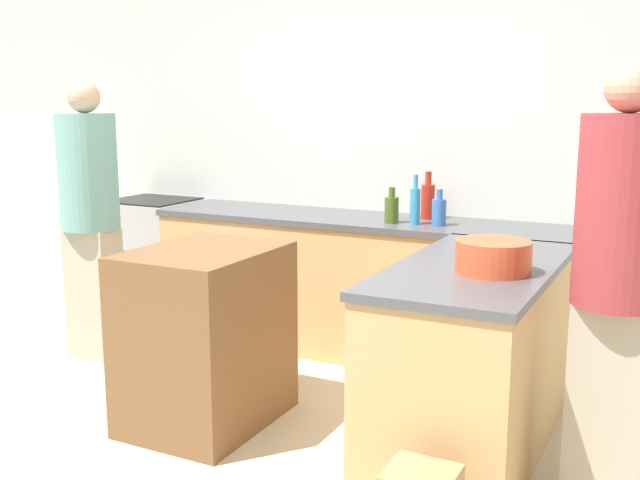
{
  "coord_description": "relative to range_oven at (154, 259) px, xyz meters",
  "views": [
    {
      "loc": [
        1.93,
        -2.64,
        1.64
      ],
      "look_at": [
        0.24,
        0.68,
        0.95
      ],
      "focal_mm": 42.0,
      "sensor_mm": 36.0,
      "label": 1
    }
  ],
  "objects": [
    {
      "name": "ground_plane",
      "position": [
        1.71,
        -1.74,
        -0.45
      ],
      "size": [
        14.0,
        14.0,
        0.0
      ],
      "primitive_type": "plane",
      "color": "beige"
    },
    {
      "name": "counter_back",
      "position": [
        1.71,
        -0.02,
        -0.0
      ],
      "size": [
        2.79,
        0.65,
        0.9
      ],
      "color": "tan",
      "rests_on": "ground_plane"
    },
    {
      "name": "person_by_range",
      "position": [
        0.25,
        -0.89,
        0.5
      ],
      "size": [
        0.36,
        0.36,
        1.76
      ],
      "color": "#ADA38E",
      "rests_on": "ground_plane"
    },
    {
      "name": "counter_peninsula",
      "position": [
        2.76,
        -1.05,
        -0.0
      ],
      "size": [
        0.69,
        1.48,
        0.9
      ],
      "color": "tan",
      "rests_on": "ground_plane"
    },
    {
      "name": "dish_soap_bottle",
      "position": [
        2.12,
        -0.12,
        0.57
      ],
      "size": [
        0.06,
        0.06,
        0.3
      ],
      "color": "#338CBF",
      "rests_on": "counter_back"
    },
    {
      "name": "wall_back",
      "position": [
        1.71,
        0.32,
        0.9
      ],
      "size": [
        8.0,
        0.06,
        2.7
      ],
      "color": "silver",
      "rests_on": "ground_plane"
    },
    {
      "name": "hot_sauce_bottle",
      "position": [
        2.12,
        0.13,
        0.57
      ],
      "size": [
        0.09,
        0.09,
        0.3
      ],
      "color": "red",
      "rests_on": "counter_back"
    },
    {
      "name": "mixing_bowl",
      "position": [
        2.86,
        -1.18,
        0.52
      ],
      "size": [
        0.33,
        0.33,
        0.14
      ],
      "color": "#DB512D",
      "rests_on": "counter_peninsula"
    },
    {
      "name": "island_table",
      "position": [
        1.46,
        -1.38,
        0.0
      ],
      "size": [
        0.63,
        0.81,
        0.91
      ],
      "color": "brown",
      "rests_on": "ground_plane"
    },
    {
      "name": "range_oven",
      "position": [
        0.0,
        0.0,
        0.0
      ],
      "size": [
        0.62,
        0.59,
        0.91
      ],
      "color": "#ADADB2",
      "rests_on": "ground_plane"
    },
    {
      "name": "olive_oil_bottle",
      "position": [
        1.97,
        -0.13,
        0.53
      ],
      "size": [
        0.09,
        0.09,
        0.22
      ],
      "color": "#475B1E",
      "rests_on": "counter_back"
    },
    {
      "name": "person_at_peninsula",
      "position": [
        3.39,
        -1.35,
        0.52
      ],
      "size": [
        0.34,
        0.34,
        1.79
      ],
      "color": "#ADA38E",
      "rests_on": "ground_plane"
    },
    {
      "name": "water_bottle_blue",
      "position": [
        2.26,
        -0.09,
        0.53
      ],
      "size": [
        0.09,
        0.09,
        0.22
      ],
      "color": "#386BB7",
      "rests_on": "counter_back"
    }
  ]
}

